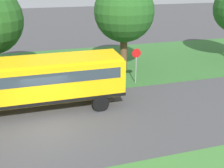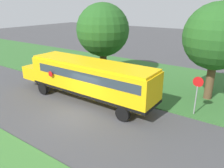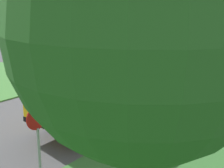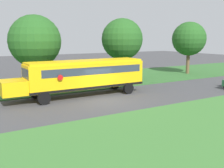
% 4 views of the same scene
% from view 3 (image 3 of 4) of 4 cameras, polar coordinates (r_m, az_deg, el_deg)
% --- Properties ---
extents(ground_plane, '(120.00, 120.00, 0.00)m').
position_cam_3_polar(ground_plane, '(16.92, -4.94, -3.83)').
color(ground_plane, '#424244').
extents(school_bus, '(2.84, 12.42, 3.16)m').
position_cam_3_polar(school_bus, '(15.55, 3.45, 1.88)').
color(school_bus, yellow).
rests_on(school_bus, ground).
extents(oak_tree_roadside_mid, '(4.89, 4.89, 7.39)m').
position_cam_3_polar(oak_tree_roadside_mid, '(5.65, 5.28, 9.41)').
color(oak_tree_roadside_mid, brown).
rests_on(oak_tree_roadside_mid, ground).
extents(stop_sign, '(0.08, 0.68, 2.74)m').
position_cam_3_polar(stop_sign, '(8.92, -13.33, -10.02)').
color(stop_sign, gray).
rests_on(stop_sign, ground).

